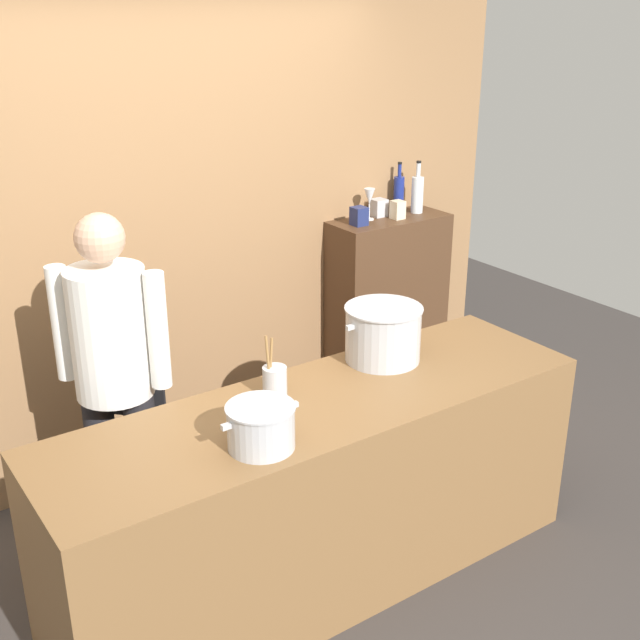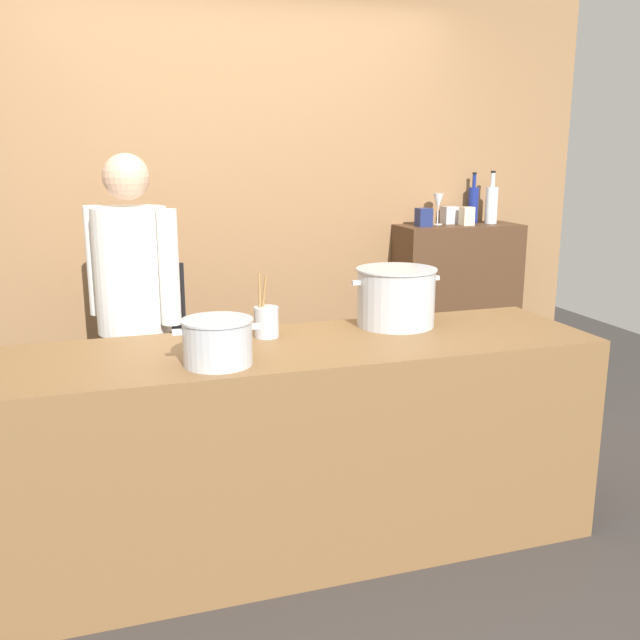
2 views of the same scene
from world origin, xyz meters
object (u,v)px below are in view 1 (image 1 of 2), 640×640
wine_glass_tall (369,198)px  spice_tin_cream (398,210)px  stockpot_small (261,427)px  wine_bottle_clear (417,193)px  chef (114,367)px  wine_bottle_cobalt (399,193)px  spice_tin_silver (378,208)px  spice_tin_navy (359,216)px  stockpot_large (383,334)px  utensil_crock (275,381)px

wine_glass_tall → spice_tin_cream: size_ratio=1.73×
stockpot_small → wine_bottle_clear: (1.96, 1.38, 0.36)m
chef → wine_bottle_cobalt: (2.12, 0.61, 0.38)m
spice_tin_silver → spice_tin_cream: (0.06, -0.11, 0.00)m
chef → spice_tin_navy: size_ratio=15.36×
stockpot_large → wine_glass_tall: (0.74, 1.06, 0.33)m
stockpot_large → wine_bottle_clear: 1.53m
wine_glass_tall → spice_tin_navy: 0.16m
chef → stockpot_large: (1.11, -0.50, 0.07)m
wine_bottle_cobalt → spice_tin_navy: bearing=-164.1°
spice_tin_navy → chef: bearing=-164.0°
wine_bottle_clear → spice_tin_navy: bearing=-176.1°
stockpot_small → utensil_crock: size_ratio=1.21×
wine_bottle_clear → spice_tin_silver: bearing=165.5°
stockpot_large → chef: bearing=155.8°
stockpot_large → wine_bottle_cobalt: size_ratio=1.36×
chef → wine_bottle_cobalt: 2.24m
chef → wine_glass_tall: chef is taller
chef → stockpot_large: size_ratio=3.95×
wine_bottle_clear → wine_glass_tall: (-0.35, 0.03, 0.01)m
stockpot_large → wine_bottle_cobalt: wine_bottle_cobalt is taller
stockpot_large → spice_tin_silver: spice_tin_silver is taller
wine_bottle_clear → wine_bottle_cobalt: bearing=136.1°
chef → spice_tin_cream: size_ratio=15.13×
spice_tin_navy → wine_bottle_clear: bearing=3.9°
wine_bottle_clear → spice_tin_silver: 0.27m
wine_glass_tall → spice_tin_navy: size_ratio=1.75×
chef → stockpot_small: size_ratio=5.08×
wine_bottle_cobalt → chef: bearing=-164.1°
wine_glass_tall → spice_tin_silver: (0.10, 0.03, -0.08)m
utensil_crock → wine_glass_tall: wine_glass_tall is taller
utensil_crock → wine_bottle_clear: 2.03m
utensil_crock → spice_tin_cream: size_ratio=2.46×
stockpot_small → spice_tin_silver: spice_tin_silver is taller
chef → stockpot_small: 0.89m
stockpot_small → utensil_crock: 0.42m
wine_bottle_cobalt → wine_glass_tall: size_ratio=1.63×
stockpot_small → spice_tin_cream: bearing=37.0°
spice_tin_navy → stockpot_small: bearing=-137.8°
utensil_crock → spice_tin_cream: bearing=33.7°
spice_tin_cream → wine_glass_tall: bearing=152.6°
stockpot_small → wine_bottle_clear: bearing=35.1°
stockpot_large → stockpot_small: (-0.87, -0.35, -0.04)m
wine_bottle_cobalt → wine_bottle_clear: (0.08, -0.08, 0.00)m
stockpot_small → utensil_crock: (0.26, 0.33, -0.02)m
spice_tin_silver → stockpot_small: bearing=-139.8°
wine_bottle_cobalt → wine_bottle_clear: 0.11m
stockpot_large → spice_tin_cream: spice_tin_cream is taller
wine_bottle_cobalt → spice_tin_cream: bearing=-131.5°
wine_glass_tall → spice_tin_cream: bearing=-27.4°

